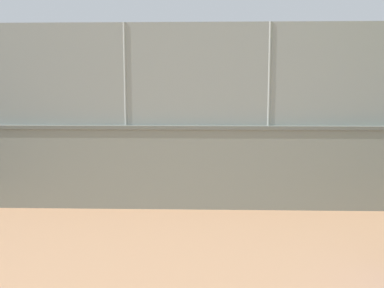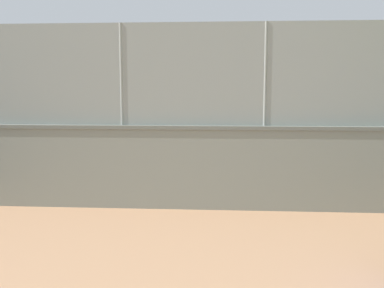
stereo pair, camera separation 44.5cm
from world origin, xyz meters
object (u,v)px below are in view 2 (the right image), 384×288
Objects in this scene: player_crossing_court at (145,147)px; courtside_bench at (285,174)px; player_baseline_waiting at (234,144)px; sports_ball at (146,154)px.

player_crossing_court reaches higher than courtside_bench.
sports_ball is (2.42, 1.65, -0.12)m from player_baseline_waiting.
player_crossing_court is at bearing 18.54° from player_baseline_waiting.
player_baseline_waiting is 1.03× the size of courtside_bench.
player_baseline_waiting is at bearing -57.38° from courtside_bench.
player_crossing_court is 6.71× the size of sports_ball.
sports_ball is (-0.18, 0.78, -0.09)m from player_crossing_court.
player_baseline_waiting reaches higher than player_crossing_court.
courtside_bench is (-3.96, 1.25, -0.48)m from player_crossing_court.
player_baseline_waiting is 2.94m from sports_ball.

